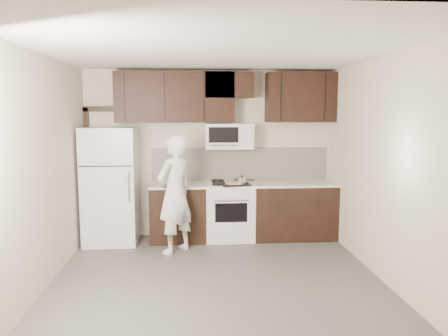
{
  "coord_description": "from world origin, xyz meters",
  "views": [
    {
      "loc": [
        -0.29,
        -4.88,
        2.05
      ],
      "look_at": [
        0.14,
        0.9,
        1.29
      ],
      "focal_mm": 35.0,
      "sensor_mm": 36.0,
      "label": 1
    }
  ],
  "objects": [
    {
      "name": "floor",
      "position": [
        0.0,
        0.0,
        0.0
      ],
      "size": [
        4.5,
        4.5,
        0.0
      ],
      "primitive_type": "plane",
      "color": "#524F4D",
      "rests_on": "ground"
    },
    {
      "name": "back_wall",
      "position": [
        0.0,
        2.25,
        1.35
      ],
      "size": [
        4.0,
        0.0,
        4.0
      ],
      "primitive_type": "plane",
      "rotation": [
        1.57,
        0.0,
        0.0
      ],
      "color": "beige",
      "rests_on": "ground"
    },
    {
      "name": "ceiling",
      "position": [
        0.0,
        0.0,
        2.7
      ],
      "size": [
        4.5,
        4.5,
        0.0
      ],
      "primitive_type": "plane",
      "rotation": [
        3.14,
        0.0,
        0.0
      ],
      "color": "white",
      "rests_on": "back_wall"
    },
    {
      "name": "counter_run",
      "position": [
        0.6,
        1.94,
        0.46
      ],
      "size": [
        2.95,
        0.64,
        0.91
      ],
      "color": "black",
      "rests_on": "floor"
    },
    {
      "name": "stove",
      "position": [
        0.3,
        1.94,
        0.46
      ],
      "size": [
        0.76,
        0.66,
        0.94
      ],
      "color": "silver",
      "rests_on": "floor"
    },
    {
      "name": "backsplash",
      "position": [
        0.5,
        2.24,
        1.18
      ],
      "size": [
        2.9,
        0.02,
        0.54
      ],
      "primitive_type": "cube",
      "color": "silver",
      "rests_on": "counter_run"
    },
    {
      "name": "upper_cabinets",
      "position": [
        0.21,
        2.08,
        2.28
      ],
      "size": [
        3.48,
        0.35,
        0.78
      ],
      "color": "black",
      "rests_on": "back_wall"
    },
    {
      "name": "microwave",
      "position": [
        0.3,
        2.06,
        1.65
      ],
      "size": [
        0.76,
        0.42,
        0.4
      ],
      "color": "silver",
      "rests_on": "upper_cabinets"
    },
    {
      "name": "refrigerator",
      "position": [
        -1.55,
        1.89,
        0.9
      ],
      "size": [
        0.8,
        0.76,
        1.8
      ],
      "color": "silver",
      "rests_on": "floor"
    },
    {
      "name": "door_trim",
      "position": [
        -1.92,
        2.21,
        1.25
      ],
      "size": [
        0.5,
        0.08,
        2.12
      ],
      "color": "black",
      "rests_on": "floor"
    },
    {
      "name": "saucepan",
      "position": [
        0.48,
        1.79,
        0.97
      ],
      "size": [
        0.26,
        0.15,
        0.15
      ],
      "color": "silver",
      "rests_on": "stove"
    },
    {
      "name": "baking_tray",
      "position": [
        0.37,
        1.76,
        0.92
      ],
      "size": [
        0.48,
        0.39,
        0.02
      ],
      "primitive_type": "cube",
      "rotation": [
        0.0,
        0.0,
        0.14
      ],
      "color": "black",
      "rests_on": "counter_run"
    },
    {
      "name": "pizza",
      "position": [
        0.37,
        1.76,
        0.94
      ],
      "size": [
        0.34,
        0.34,
        0.02
      ],
      "primitive_type": "cylinder",
      "rotation": [
        0.0,
        0.0,
        0.14
      ],
      "color": "beige",
      "rests_on": "baking_tray"
    },
    {
      "name": "person",
      "position": [
        -0.54,
        1.33,
        0.86
      ],
      "size": [
        0.73,
        0.74,
        1.72
      ],
      "primitive_type": "imported",
      "rotation": [
        0.0,
        0.0,
        3.97
      ],
      "color": "silver",
      "rests_on": "floor"
    }
  ]
}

